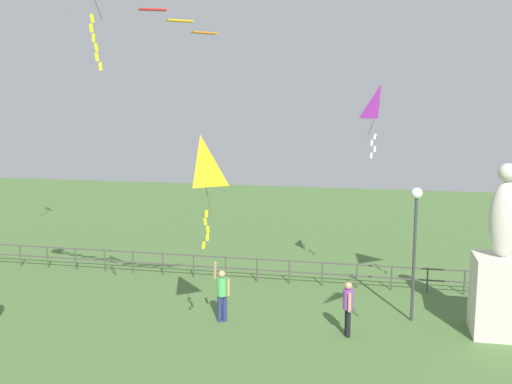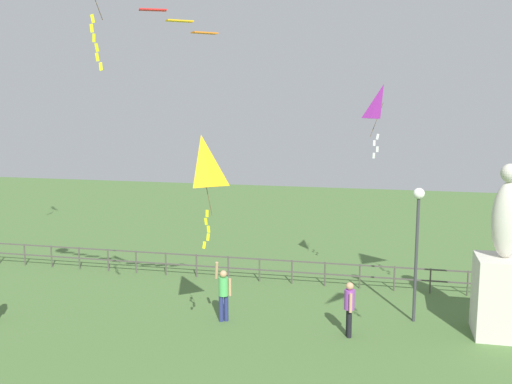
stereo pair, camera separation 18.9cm
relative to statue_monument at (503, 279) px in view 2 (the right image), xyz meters
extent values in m
cube|color=beige|center=(0.00, 0.00, -0.55)|extent=(1.59, 1.59, 2.44)
ellipsoid|color=beige|center=(0.00, 0.00, 1.82)|extent=(0.90, 0.76, 2.30)
sphere|color=beige|center=(0.00, 0.00, 3.22)|extent=(0.56, 0.56, 0.56)
cylinder|color=#38383D|center=(-2.52, 0.61, 0.25)|extent=(0.10, 0.10, 4.05)
sphere|color=white|center=(-2.52, 0.61, 2.43)|extent=(0.36, 0.36, 0.36)
cylinder|color=navy|center=(-8.62, -0.77, -1.35)|extent=(0.15, 0.15, 0.86)
cylinder|color=navy|center=(-8.47, -0.69, -1.35)|extent=(0.15, 0.15, 0.86)
cylinder|color=#4CB259|center=(-8.55, -0.73, -0.61)|extent=(0.31, 0.31, 0.61)
sphere|color=tan|center=(-8.55, -0.73, -0.19)|extent=(0.23, 0.23, 0.23)
cylinder|color=tan|center=(-8.76, -0.78, -0.07)|extent=(0.19, 0.24, 0.58)
cylinder|color=tan|center=(-8.36, -0.63, -0.65)|extent=(0.09, 0.09, 0.58)
cylinder|color=black|center=(-4.48, -1.18, -1.34)|extent=(0.15, 0.15, 0.86)
cylinder|color=black|center=(-4.52, -1.02, -1.34)|extent=(0.15, 0.15, 0.86)
cylinder|color=purple|center=(-4.50, -1.10, -0.61)|extent=(0.32, 0.32, 0.61)
sphere|color=tan|center=(-4.50, -1.10, -0.19)|extent=(0.23, 0.23, 0.23)
cylinder|color=tan|center=(-4.45, -1.31, -0.65)|extent=(0.09, 0.09, 0.58)
cylinder|color=tan|center=(-4.55, -0.90, -0.65)|extent=(0.09, 0.09, 0.58)
pyramid|color=#B22DB2|center=(-3.73, 2.82, 5.24)|extent=(0.89, 0.93, 1.19)
cylinder|color=#4C381E|center=(-3.94, 2.65, 4.65)|extent=(0.43, 0.34, 1.19)
cube|color=white|center=(-3.89, 2.68, 4.07)|extent=(0.11, 0.02, 0.21)
cube|color=white|center=(-3.99, 2.63, 3.85)|extent=(0.08, 0.03, 0.20)
cube|color=white|center=(-3.88, 2.68, 3.63)|extent=(0.08, 0.02, 0.20)
cube|color=white|center=(-4.00, 2.63, 3.41)|extent=(0.09, 0.03, 0.20)
pyramid|color=yellow|center=(-8.51, -2.94, 3.63)|extent=(1.04, 1.04, 1.35)
cylinder|color=#4C381E|center=(-8.28, -3.23, 2.96)|extent=(0.48, 0.58, 1.35)
cube|color=yellow|center=(-8.28, -3.22, 2.27)|extent=(0.09, 0.01, 0.20)
cube|color=yellow|center=(-8.31, -3.24, 2.05)|extent=(0.10, 0.04, 0.20)
cube|color=yellow|center=(-8.25, -3.21, 1.83)|extent=(0.09, 0.02, 0.20)
cube|color=yellow|center=(-8.26, -3.22, 1.61)|extent=(0.10, 0.04, 0.20)
cube|color=yellow|center=(-8.36, -3.26, 1.39)|extent=(0.11, 0.03, 0.21)
cube|color=yellow|center=(-10.40, -5.20, 7.22)|extent=(0.12, 0.01, 0.21)
cube|color=yellow|center=(-10.43, -5.21, 7.00)|extent=(0.10, 0.02, 0.21)
cube|color=yellow|center=(-10.39, -5.19, 6.78)|extent=(0.11, 0.04, 0.21)
cube|color=yellow|center=(-10.34, -5.17, 6.56)|extent=(0.10, 0.05, 0.21)
cube|color=yellow|center=(-10.34, -5.17, 6.34)|extent=(0.10, 0.02, 0.21)
cube|color=yellow|center=(-10.27, -5.13, 6.12)|extent=(0.11, 0.04, 0.21)
cube|color=red|center=(-8.97, -4.99, 7.41)|extent=(0.67, 0.49, 0.03)
cube|color=yellow|center=(-8.43, -4.67, 7.18)|extent=(0.65, 0.56, 0.03)
cube|color=orange|center=(-7.95, -4.27, 6.94)|extent=(0.63, 0.60, 0.03)
cylinder|color=#4C4742|center=(-18.76, 3.64, -1.30)|extent=(0.06, 0.06, 0.95)
cylinder|color=#4C4742|center=(-17.47, 3.64, -1.30)|extent=(0.06, 0.06, 0.95)
cylinder|color=#4C4742|center=(-16.16, 3.64, -1.30)|extent=(0.06, 0.06, 0.95)
cylinder|color=#4C4742|center=(-14.83, 3.64, -1.30)|extent=(0.06, 0.06, 0.95)
cylinder|color=#4C4742|center=(-13.56, 3.64, -1.30)|extent=(0.06, 0.06, 0.95)
cylinder|color=#4C4742|center=(-12.25, 3.64, -1.30)|extent=(0.06, 0.06, 0.95)
cylinder|color=#4C4742|center=(-10.93, 3.64, -1.30)|extent=(0.06, 0.06, 0.95)
cylinder|color=#4C4742|center=(-9.60, 3.64, -1.30)|extent=(0.06, 0.06, 0.95)
cylinder|color=#4C4742|center=(-8.32, 3.64, -1.30)|extent=(0.06, 0.06, 0.95)
cylinder|color=#4C4742|center=(-7.02, 3.64, -1.30)|extent=(0.06, 0.06, 0.95)
cylinder|color=#4C4742|center=(-5.73, 3.64, -1.30)|extent=(0.06, 0.06, 0.95)
cylinder|color=#4C4742|center=(-4.41, 3.64, -1.30)|extent=(0.06, 0.06, 0.95)
cylinder|color=#4C4742|center=(-3.12, 3.64, -1.30)|extent=(0.06, 0.06, 0.95)
cylinder|color=#4C4742|center=(-1.82, 3.64, -1.30)|extent=(0.06, 0.06, 0.95)
cylinder|color=#4C4742|center=(-0.50, 3.64, -1.30)|extent=(0.06, 0.06, 0.95)
cylinder|color=#4C4742|center=(0.82, 3.64, -1.30)|extent=(0.06, 0.06, 0.95)
cube|color=#4C4742|center=(-7.26, 3.64, -0.87)|extent=(36.00, 0.05, 0.05)
cube|color=#4C4742|center=(-7.26, 3.64, -1.30)|extent=(36.00, 0.05, 0.05)
camera|label=1|loc=(-3.70, -18.28, 5.32)|focal=41.15mm
camera|label=2|loc=(-3.51, -18.24, 5.32)|focal=41.15mm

